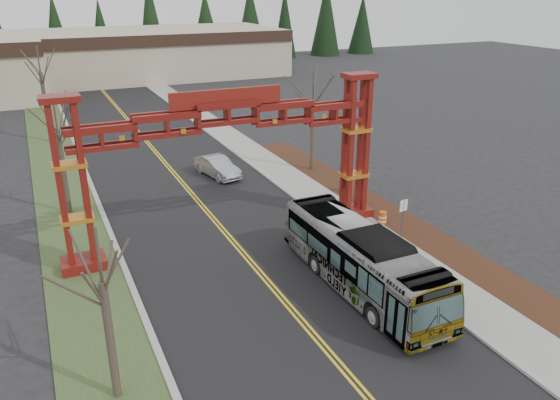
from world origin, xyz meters
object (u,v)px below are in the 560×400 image
silver_sedan (217,167)px  bare_tree_median_far (41,73)px  street_sign (403,211)px  barrel_north (348,187)px  transit_bus (361,259)px  bare_tree_median_mid (58,134)px  retail_building_east (156,52)px  barrel_mid (360,197)px  bare_tree_right_far (313,100)px  bare_tree_median_near (102,283)px  barrel_south (383,219)px  gateway_arch (228,138)px

silver_sedan → bare_tree_median_far: 19.87m
street_sign → barrel_north: 7.65m
transit_bus → bare_tree_median_mid: (-11.75, 15.52, 3.61)m
retail_building_east → bare_tree_median_far: bare_tree_median_far is taller
silver_sedan → barrel_north: size_ratio=4.47×
silver_sedan → bare_tree_median_far: size_ratio=0.53×
transit_bus → barrel_mid: (5.90, 9.18, -1.07)m
silver_sedan → bare_tree_right_far: (7.14, -1.72, 4.76)m
bare_tree_median_near → barrel_south: bearing=26.3°
gateway_arch → bare_tree_median_far: size_ratio=2.12×
gateway_arch → barrel_south: bearing=-11.7°
bare_tree_median_far → barrel_mid: bare_tree_median_far is taller
transit_bus → barrel_north: bearing=60.7°
silver_sedan → barrel_north: (7.01, -7.34, -0.24)m
gateway_arch → transit_bus: 9.50m
transit_bus → barrel_south: 7.79m
barrel_north → street_sign: bearing=-97.7°
gateway_arch → bare_tree_median_far: (-8.00, 26.63, 0.29)m
bare_tree_median_mid → silver_sedan: bearing=15.1°
bare_tree_median_mid → street_sign: 20.92m
barrel_north → bare_tree_median_near: bearing=-142.2°
street_sign → bare_tree_right_far: bearing=85.0°
street_sign → silver_sedan: bearing=112.0°
bare_tree_median_near → barrel_north: (17.86, 13.85, -4.10)m
bare_tree_median_near → street_sign: bare_tree_median_near is taller
retail_building_east → street_sign: 65.89m
bare_tree_median_far → bare_tree_right_far: 25.06m
transit_bus → barrel_north: size_ratio=10.93×
street_sign → barrel_mid: (0.80, 5.57, -1.24)m
gateway_arch → street_sign: gateway_arch is taller
barrel_south → street_sign: bearing=-93.7°
retail_building_east → transit_bus: 69.78m
barrel_south → retail_building_east: bearing=89.1°
retail_building_east → barrel_south: size_ratio=43.08×
street_sign → bare_tree_median_mid: bearing=144.8°
bare_tree_median_far → bare_tree_right_far: (18.00, -17.42, -0.76)m
bare_tree_median_mid → barrel_north: bearing=-13.9°
gateway_arch → barrel_mid: bearing=9.8°
street_sign → bare_tree_median_near: bearing=-159.3°
retail_building_east → bare_tree_median_near: (-18.00, -72.21, 1.10)m
barrel_north → retail_building_east: bearing=89.9°
silver_sedan → bare_tree_median_far: (-10.86, 15.70, 5.52)m
gateway_arch → bare_tree_right_far: size_ratio=2.37×
bare_tree_median_far → street_sign: bare_tree_median_far is taller
bare_tree_median_near → street_sign: 18.25m
gateway_arch → barrel_mid: 11.24m
bare_tree_median_near → silver_sedan: bearing=62.9°
bare_tree_right_far → bare_tree_median_mid: bearing=-176.2°
gateway_arch → bare_tree_median_near: size_ratio=2.76×
silver_sedan → bare_tree_median_far: bearing=112.2°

